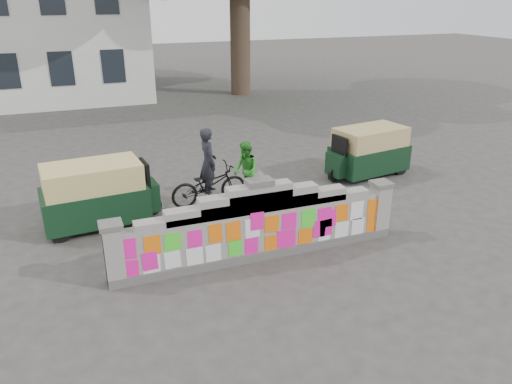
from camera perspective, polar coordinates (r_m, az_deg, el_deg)
ground at (r=10.97m, az=0.36°, el=-7.38°), size 100.00×100.00×0.00m
parapet_wall at (r=10.62m, az=0.38°, el=-3.86°), size 6.48×0.44×2.01m
cyclist_bike at (r=13.46m, az=-5.39°, el=0.81°), size 2.14×0.86×1.10m
cyclist_rider at (r=13.33m, az=-5.45°, el=2.35°), size 0.49×0.71×1.87m
pedestrian at (r=13.74m, az=-1.18°, el=2.47°), size 0.63×0.80×1.60m
rickshaw_left at (r=12.70m, az=-17.67°, el=-0.18°), size 2.91×1.53×1.58m
rickshaw_right at (r=15.94m, az=12.65°, el=4.61°), size 2.81×1.62×1.51m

